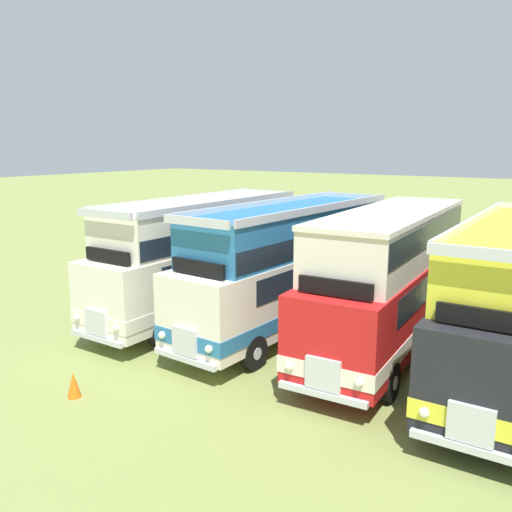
{
  "coord_description": "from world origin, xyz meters",
  "views": [
    {
      "loc": [
        5.58,
        -15.58,
        6.44
      ],
      "look_at": [
        -5.36,
        0.68,
        2.37
      ],
      "focal_mm": 37.42,
      "sensor_mm": 36.0,
      "label": 1
    }
  ],
  "objects": [
    {
      "name": "ground_plane",
      "position": [
        0.0,
        0.0,
        0.0
      ],
      "size": [
        200.0,
        200.0,
        0.0
      ],
      "primitive_type": "plane",
      "color": "olive"
    },
    {
      "name": "rope_fence_line",
      "position": [
        0.0,
        12.04,
        0.65
      ],
      "size": [
        20.57,
        0.08,
        1.05
      ],
      "color": "#8C704C",
      "rests_on": "ground"
    },
    {
      "name": "bus_first_in_row",
      "position": [
        -7.25,
        -0.15,
        2.36
      ],
      "size": [
        2.63,
        10.28,
        4.52
      ],
      "color": "silver",
      "rests_on": "ground"
    },
    {
      "name": "bus_third_in_row",
      "position": [
        -0.01,
        0.23,
        2.47
      ],
      "size": [
        3.1,
        10.15,
        4.49
      ],
      "color": "red",
      "rests_on": "ground"
    },
    {
      "name": "bus_second_in_row",
      "position": [
        -3.62,
        0.32,
        2.36
      ],
      "size": [
        3.05,
        10.74,
        4.52
      ],
      "color": "silver",
      "rests_on": "ground"
    },
    {
      "name": "cone_near_end",
      "position": [
        -5.56,
        -7.53,
        0.34
      ],
      "size": [
        0.36,
        0.36,
        0.68
      ],
      "primitive_type": "cone",
      "color": "orange",
      "rests_on": "ground"
    }
  ]
}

